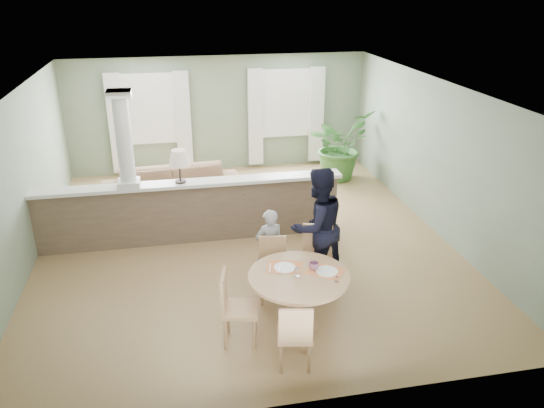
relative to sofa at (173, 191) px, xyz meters
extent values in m
plane|color=#A58457|center=(1.19, -1.67, -0.40)|extent=(8.00, 8.00, 0.00)
cube|color=gray|center=(1.19, 2.33, 0.95)|extent=(7.00, 0.02, 2.70)
cube|color=gray|center=(-2.31, -1.67, 0.95)|extent=(0.02, 8.00, 2.70)
cube|color=gray|center=(4.69, -1.67, 0.95)|extent=(0.02, 8.00, 2.70)
cube|color=gray|center=(1.19, -5.67, 0.95)|extent=(7.00, 0.02, 2.70)
cube|color=white|center=(1.19, -1.67, 2.30)|extent=(7.00, 8.00, 0.02)
cube|color=white|center=(-0.41, 2.30, 1.15)|extent=(1.10, 0.02, 1.50)
cube|color=white|center=(-0.41, 2.28, 1.15)|extent=(1.22, 0.04, 1.62)
cube|color=white|center=(2.79, 2.30, 1.15)|extent=(1.10, 0.02, 1.50)
cube|color=white|center=(2.79, 2.28, 1.15)|extent=(1.22, 0.04, 1.62)
cube|color=silver|center=(-1.16, 2.21, 0.85)|extent=(0.35, 0.10, 2.30)
cube|color=silver|center=(0.34, 2.21, 0.85)|extent=(0.35, 0.10, 2.30)
cube|color=silver|center=(2.04, 2.21, 0.85)|extent=(0.35, 0.10, 2.30)
cube|color=silver|center=(3.54, 2.21, 0.85)|extent=(0.35, 0.10, 2.30)
cube|color=#76604C|center=(0.29, -1.47, 0.13)|extent=(5.20, 0.22, 1.05)
cube|color=white|center=(0.29, -1.47, 0.68)|extent=(5.32, 0.36, 0.06)
cube|color=white|center=(-0.71, -1.47, 0.76)|extent=(0.36, 0.36, 0.10)
cylinder|color=white|center=(-0.71, -1.47, 1.51)|extent=(0.26, 0.26, 1.39)
cube|color=white|center=(-0.71, -1.47, 2.25)|extent=(0.38, 0.38, 0.10)
cylinder|color=black|center=(0.14, -1.47, 0.73)|extent=(0.18, 0.18, 0.03)
cylinder|color=black|center=(0.14, -1.47, 0.88)|extent=(0.03, 0.03, 0.28)
cone|color=beige|center=(0.14, -1.47, 1.15)|extent=(0.36, 0.36, 0.26)
imported|color=#8B684C|center=(0.00, 0.00, 0.00)|extent=(2.80, 1.26, 0.80)
imported|color=#326327|center=(3.79, 1.12, 0.39)|extent=(1.88, 1.84, 1.58)
cylinder|color=tan|center=(1.51, -4.31, -0.38)|extent=(0.55, 0.55, 0.04)
cylinder|color=tan|center=(1.51, -4.31, 0.00)|extent=(0.15, 0.15, 0.71)
cylinder|color=tan|center=(1.51, -4.31, 0.37)|extent=(1.31, 1.31, 0.04)
cube|color=#B62836|center=(1.38, -4.08, 0.40)|extent=(0.54, 0.45, 0.01)
cube|color=#B62836|center=(1.87, -4.28, 0.40)|extent=(0.58, 0.55, 0.01)
cylinder|color=white|center=(1.37, -4.11, 0.41)|extent=(0.29, 0.29, 0.01)
cylinder|color=white|center=(1.89, -4.30, 0.41)|extent=(0.29, 0.29, 0.01)
cylinder|color=white|center=(1.49, -4.33, 0.45)|extent=(0.08, 0.08, 0.10)
cube|color=silver|center=(1.30, -4.14, 0.41)|extent=(0.07, 0.19, 0.00)
cube|color=silver|center=(1.18, -4.07, 0.40)|extent=(0.07, 0.23, 0.00)
cylinder|color=white|center=(1.94, -4.56, 0.43)|extent=(0.04, 0.04, 0.07)
cylinder|color=silver|center=(1.94, -4.56, 0.47)|extent=(0.04, 0.04, 0.01)
imported|color=#214D9D|center=(1.74, -4.21, 0.45)|extent=(0.16, 0.16, 0.10)
cube|color=tan|center=(1.32, -3.58, 0.04)|extent=(0.47, 0.47, 0.05)
cylinder|color=tan|center=(1.13, -3.72, -0.19)|extent=(0.04, 0.04, 0.42)
cylinder|color=tan|center=(1.46, -3.77, -0.19)|extent=(0.04, 0.04, 0.42)
cylinder|color=tan|center=(1.18, -3.39, -0.19)|extent=(0.04, 0.04, 0.42)
cylinder|color=tan|center=(1.51, -3.43, -0.19)|extent=(0.04, 0.04, 0.42)
cube|color=tan|center=(1.35, -3.39, 0.29)|extent=(0.40, 0.09, 0.45)
cube|color=tan|center=(1.98, -3.54, 0.09)|extent=(0.56, 0.56, 0.05)
cylinder|color=tan|center=(1.75, -3.68, -0.16)|extent=(0.04, 0.04, 0.47)
cylinder|color=tan|center=(2.11, -3.77, -0.16)|extent=(0.04, 0.04, 0.47)
cylinder|color=tan|center=(1.85, -3.32, -0.16)|extent=(0.04, 0.04, 0.47)
cylinder|color=tan|center=(2.21, -3.41, -0.16)|extent=(0.04, 0.04, 0.47)
cube|color=tan|center=(2.03, -3.34, 0.37)|extent=(0.44, 0.15, 0.50)
cube|color=tan|center=(1.29, -5.03, 0.04)|extent=(0.48, 0.48, 0.05)
cylinder|color=tan|center=(1.49, -4.90, -0.19)|extent=(0.04, 0.04, 0.42)
cylinder|color=tan|center=(1.16, -4.84, -0.19)|extent=(0.04, 0.04, 0.42)
cylinder|color=tan|center=(1.43, -5.22, -0.19)|extent=(0.04, 0.04, 0.42)
cylinder|color=tan|center=(1.10, -5.16, -0.19)|extent=(0.04, 0.04, 0.42)
cube|color=tan|center=(1.26, -5.21, 0.28)|extent=(0.39, 0.11, 0.45)
cube|color=tan|center=(0.73, -4.46, 0.08)|extent=(0.52, 0.52, 0.05)
cylinder|color=tan|center=(0.87, -4.67, -0.17)|extent=(0.04, 0.04, 0.45)
cylinder|color=tan|center=(0.94, -4.32, -0.17)|extent=(0.04, 0.04, 0.45)
cylinder|color=tan|center=(0.52, -4.60, -0.17)|extent=(0.04, 0.04, 0.45)
cylinder|color=tan|center=(0.59, -4.25, -0.17)|extent=(0.04, 0.04, 0.45)
cube|color=tan|center=(0.53, -4.42, 0.34)|extent=(0.13, 0.42, 0.49)
imported|color=gray|center=(1.35, -3.14, 0.21)|extent=(0.49, 0.37, 1.22)
imported|color=black|center=(2.06, -3.21, 0.52)|extent=(1.08, 0.96, 1.83)
camera|label=1|loc=(0.04, -10.02, 3.89)|focal=35.00mm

